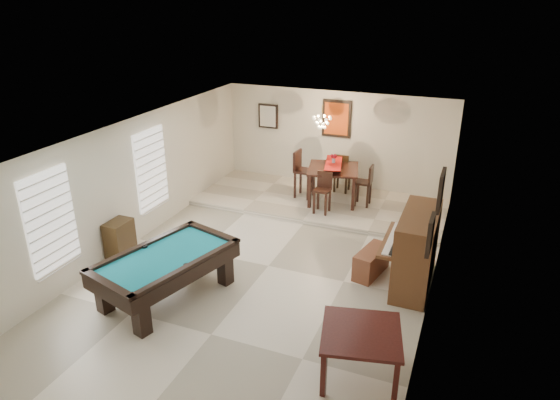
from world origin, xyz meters
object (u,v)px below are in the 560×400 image
Objects in this scene: square_table at (360,354)px; dining_chair_east at (363,185)px; upright_piano at (407,248)px; dining_chair_north at (342,172)px; flower_vase at (334,159)px; dining_table at (333,182)px; apothecary_chest at (120,241)px; pool_table at (167,277)px; chandelier at (322,118)px; dining_chair_west at (304,174)px; piano_bench at (371,262)px; dining_chair_south at (322,193)px.

dining_chair_east reaches higher than square_table.
dining_chair_north is (-2.18, 3.64, -0.06)m from upright_piano.
dining_chair_east is at bearing 2.07° from flower_vase.
flower_vase is (0.00, 0.00, 0.60)m from dining_table.
apothecary_chest is (-5.10, 1.41, 0.05)m from square_table.
pool_table is at bearing -25.35° from dining_chair_east.
chandelier is at bearing 131.91° from upright_piano.
pool_table is at bearing 169.37° from square_table.
dining_chair_north is 0.87× the size of dining_chair_west.
square_table is at bearing -94.10° from upright_piano.
flower_vase is at bearing -85.78° from dining_chair_west.
piano_bench is 3.92m from dining_chair_north.
flower_vase is at bearing 89.01° from pool_table.
chandelier is (2.78, 4.05, 1.79)m from apothecary_chest.
upright_piano is 1.84× the size of piano_bench.
flower_vase reaches higher than apothecary_chest.
dining_chair_north is at bearing 107.55° from square_table.
apothecary_chest is (-1.57, 0.74, 0.02)m from pool_table.
dining_chair_east is at bearing 47.72° from apothecary_chest.
dining_chair_north is 0.99m from dining_chair_east.
pool_table is 1.99× the size of dining_chair_west.
chandelier is at bearing 113.55° from dining_chair_south.
upright_piano is 4.15m from dining_chair_west.
dining_chair_east is (-0.85, 2.89, 0.37)m from piano_bench.
flower_vase is 0.89m from dining_chair_west.
dining_table is at bearing 22.77° from chandelier.
dining_chair_north is at bearing 88.75° from dining_chair_south.
piano_bench is 0.94× the size of dining_chair_south.
dining_table reaches higher than pool_table.
pool_table is 2.33× the size of dining_chair_east.
dining_chair_west reaches higher than square_table.
upright_piano is at bearing 13.28° from apothecary_chest.
dining_chair_north is at bearing -135.39° from dining_chair_east.
pool_table is at bearing -108.06° from dining_chair_south.
upright_piano is at bearing 85.90° from square_table.
upright_piano reaches higher than square_table.
pool_table is 4.98m from dining_chair_west.
square_table is 6.00m from flower_vase.
piano_bench is at bearing -60.74° from flower_vase.
dining_chair_east reaches higher than apothecary_chest.
pool_table is at bearing -151.83° from upright_piano.
chandelier reaches higher than apothecary_chest.
flower_vase reaches higher than dining_chair_north.
pool_table reaches higher than piano_bench.
flower_vase reaches higher than pool_table.
square_table is 1.17× the size of piano_bench.
chandelier is at bearing 113.07° from square_table.
upright_piano reaches higher than apothecary_chest.
dining_chair_west is (0.77, 4.91, 0.32)m from pool_table.
piano_bench is at bearing 99.06° from square_table.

